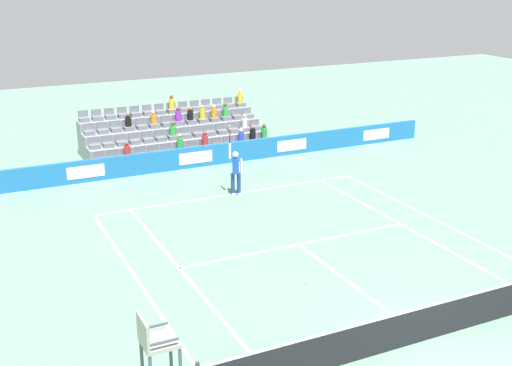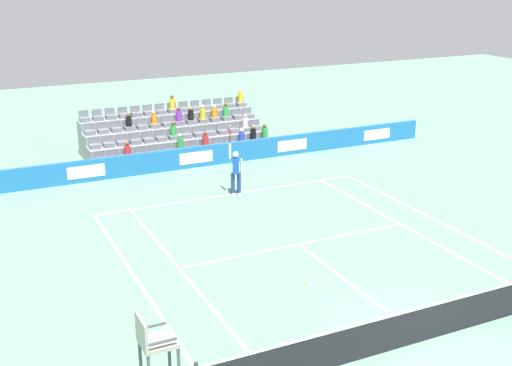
% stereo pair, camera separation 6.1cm
% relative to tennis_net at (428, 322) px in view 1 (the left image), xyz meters
% --- Properties ---
extents(ground_plane, '(80.00, 80.00, 0.00)m').
position_rel_tennis_net_xyz_m(ground_plane, '(0.00, 0.00, -0.49)').
color(ground_plane, '#669E77').
extents(line_baseline, '(10.97, 0.10, 0.01)m').
position_rel_tennis_net_xyz_m(line_baseline, '(0.00, -11.89, -0.49)').
color(line_baseline, white).
rests_on(line_baseline, ground).
extents(line_service, '(8.23, 0.10, 0.01)m').
position_rel_tennis_net_xyz_m(line_service, '(0.00, -6.40, -0.49)').
color(line_service, white).
rests_on(line_service, ground).
extents(line_centre_service, '(0.10, 6.40, 0.01)m').
position_rel_tennis_net_xyz_m(line_centre_service, '(0.00, -3.20, -0.49)').
color(line_centre_service, white).
rests_on(line_centre_service, ground).
extents(line_singles_sideline_left, '(0.10, 11.89, 0.01)m').
position_rel_tennis_net_xyz_m(line_singles_sideline_left, '(4.12, -5.95, -0.49)').
color(line_singles_sideline_left, white).
rests_on(line_singles_sideline_left, ground).
extents(line_singles_sideline_right, '(0.10, 11.89, 0.01)m').
position_rel_tennis_net_xyz_m(line_singles_sideline_right, '(-4.12, -5.95, -0.49)').
color(line_singles_sideline_right, white).
rests_on(line_singles_sideline_right, ground).
extents(line_doubles_sideline_left, '(0.10, 11.89, 0.01)m').
position_rel_tennis_net_xyz_m(line_doubles_sideline_left, '(5.49, -5.95, -0.49)').
color(line_doubles_sideline_left, white).
rests_on(line_doubles_sideline_left, ground).
extents(line_doubles_sideline_right, '(0.10, 11.89, 0.01)m').
position_rel_tennis_net_xyz_m(line_doubles_sideline_right, '(-5.49, -5.95, -0.49)').
color(line_doubles_sideline_right, white).
rests_on(line_doubles_sideline_right, ground).
extents(line_centre_mark, '(0.10, 0.20, 0.01)m').
position_rel_tennis_net_xyz_m(line_centre_mark, '(0.00, -11.79, -0.49)').
color(line_centre_mark, white).
rests_on(line_centre_mark, ground).
extents(sponsor_barrier, '(24.52, 0.22, 0.95)m').
position_rel_tennis_net_xyz_m(sponsor_barrier, '(-0.00, -15.98, -0.02)').
color(sponsor_barrier, '#1E66AD').
rests_on(sponsor_barrier, ground).
extents(tennis_net, '(11.97, 0.10, 1.07)m').
position_rel_tennis_net_xyz_m(tennis_net, '(0.00, 0.00, 0.00)').
color(tennis_net, '#33383D').
rests_on(tennis_net, ground).
extents(tennis_player, '(0.51, 0.43, 2.85)m').
position_rel_tennis_net_xyz_m(tennis_player, '(-0.13, -11.77, 0.50)').
color(tennis_player, navy).
rests_on(tennis_player, ground).
extents(umpire_chair, '(0.70, 0.70, 2.34)m').
position_rel_tennis_net_xyz_m(umpire_chair, '(6.76, -0.02, 1.03)').
color(umpire_chair, '#474C54').
rests_on(umpire_chair, ground).
extents(stadium_stand, '(8.68, 3.80, 2.59)m').
position_rel_tennis_net_xyz_m(stadium_stand, '(-0.03, -18.91, 0.19)').
color(stadium_stand, gray).
rests_on(stadium_stand, ground).
extents(loose_tennis_ball, '(0.07, 0.07, 0.07)m').
position_rel_tennis_net_xyz_m(loose_tennis_ball, '(1.18, -3.85, -0.46)').
color(loose_tennis_ball, '#D1E533').
rests_on(loose_tennis_ball, ground).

